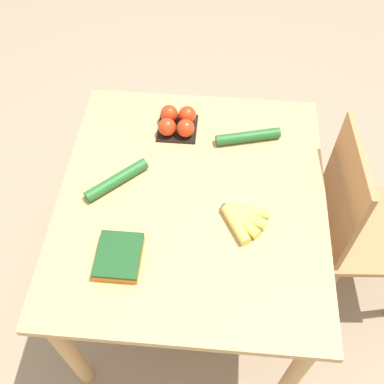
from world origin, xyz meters
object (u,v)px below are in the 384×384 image
Objects in this scene: chair at (359,224)px; cucumber_near at (248,137)px; cucumber_far at (117,180)px; tomato_pack at (177,122)px; carrot_bag at (119,256)px; banana_bunch at (242,218)px.

chair is 0.58m from cucumber_near.
cucumber_near and cucumber_far have the same top height.
tomato_pack is 0.28m from cucumber_near.
carrot_bag is at bearing 11.83° from cucumber_far.
banana_bunch is at bearing 32.50° from tomato_pack.
cucumber_near is at bearing 64.00° from chair.
banana_bunch is 0.66× the size of cucumber_near.
cucumber_near is at bearing 177.50° from banana_bunch.
cucumber_near is (-0.55, 0.40, -0.00)m from carrot_bag.
chair is at bearing 68.10° from cucumber_near.
banana_bunch is 1.09× the size of tomato_pack.
carrot_bag is (0.36, -0.88, 0.27)m from chair.
carrot_bag is (0.59, -0.13, -0.02)m from tomato_pack.
cucumber_far is (0.06, -0.94, 0.27)m from chair.
banana_bunch is 0.79× the size of cucumber_far.
chair is at bearing 112.33° from carrot_bag.
chair is at bearing 110.15° from banana_bunch.
cucumber_near is at bearing 118.26° from cucumber_far.
cucumber_far is at bearing -33.27° from tomato_pack.
cucumber_near is at bearing 143.93° from carrot_bag.
cucumber_far is at bearing -105.17° from banana_bunch.
carrot_bag is 0.31m from cucumber_far.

